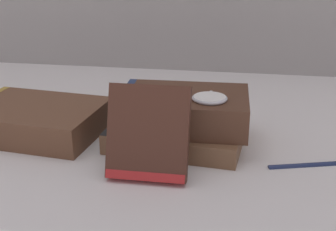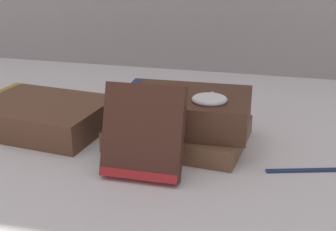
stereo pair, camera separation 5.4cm
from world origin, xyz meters
The scene contains 8 objects.
ground_plane centered at (0.00, 0.00, 0.00)m, with size 3.00×3.00×0.00m, color silver.
book_flat_bottom centered at (0.04, 0.06, 0.02)m, with size 0.22×0.18×0.03m.
book_flat_top centered at (0.05, 0.06, 0.06)m, with size 0.20×0.14×0.05m.
book_side_left centered at (-0.20, 0.06, 0.02)m, with size 0.23×0.18×0.05m.
book_leaning_front centered at (0.02, -0.06, 0.06)m, with size 0.11×0.06×0.13m.
pocket_watch centered at (0.09, 0.04, 0.08)m, with size 0.05×0.06×0.01m.
reading_glasses centered at (-0.01, 0.18, 0.00)m, with size 0.09×0.04×0.00m.
fountain_pen centered at (0.24, 0.01, 0.00)m, with size 0.12×0.04×0.01m.
Camera 2 is at (0.19, -0.61, 0.31)m, focal length 50.00 mm.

